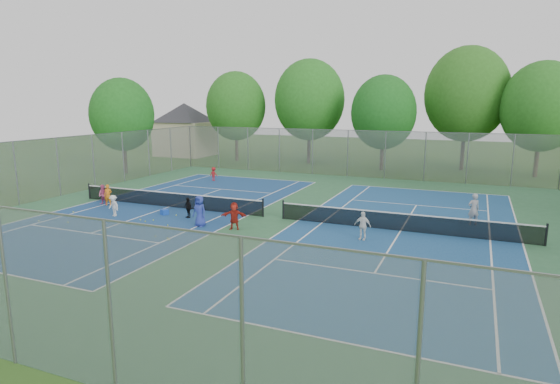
# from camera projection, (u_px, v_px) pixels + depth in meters

# --- Properties ---
(ground) EXTENTS (120.00, 120.00, 0.00)m
(ground) POSITION_uv_depth(u_px,v_px,m) (273.00, 218.00, 26.13)
(ground) COLOR #2E571B
(ground) RESTS_ON ground
(court_pad) EXTENTS (32.00, 32.00, 0.01)m
(court_pad) POSITION_uv_depth(u_px,v_px,m) (273.00, 218.00, 26.13)
(court_pad) COLOR #2F633D
(court_pad) RESTS_ON ground
(court_left) EXTENTS (10.97, 23.77, 0.01)m
(court_left) POSITION_uv_depth(u_px,v_px,m) (169.00, 207.00, 28.80)
(court_left) COLOR navy
(court_left) RESTS_ON court_pad
(court_right) EXTENTS (10.97, 23.77, 0.01)m
(court_right) POSITION_uv_depth(u_px,v_px,m) (401.00, 231.00, 23.45)
(court_right) COLOR navy
(court_right) RESTS_ON court_pad
(net_left) EXTENTS (12.87, 0.10, 0.91)m
(net_left) POSITION_uv_depth(u_px,v_px,m) (169.00, 200.00, 28.71)
(net_left) COLOR black
(net_left) RESTS_ON ground
(net_right) EXTENTS (12.87, 0.10, 0.91)m
(net_right) POSITION_uv_depth(u_px,v_px,m) (401.00, 222.00, 23.37)
(net_right) COLOR black
(net_right) RESTS_ON ground
(fence_north) EXTENTS (32.00, 0.10, 4.00)m
(fence_north) POSITION_uv_depth(u_px,v_px,m) (348.00, 153.00, 40.22)
(fence_north) COLOR gray
(fence_north) RESTS_ON ground
(fence_south) EXTENTS (32.00, 0.10, 4.00)m
(fence_south) POSITION_uv_depth(u_px,v_px,m) (7.00, 287.00, 11.28)
(fence_south) COLOR gray
(fence_south) RESTS_ON ground
(fence_west) EXTENTS (0.10, 32.00, 4.00)m
(fence_west) POSITION_uv_depth(u_px,v_px,m) (58.00, 167.00, 31.85)
(fence_west) COLOR gray
(fence_west) RESTS_ON ground
(house) EXTENTS (11.03, 11.03, 7.30)m
(house) POSITION_uv_depth(u_px,v_px,m) (185.00, 120.00, 55.42)
(house) COLOR #B7A88C
(house) RESTS_ON ground
(tree_nw) EXTENTS (6.40, 6.40, 9.58)m
(tree_nw) POSITION_uv_depth(u_px,v_px,m) (236.00, 106.00, 50.24)
(tree_nw) COLOR #443326
(tree_nw) RESTS_ON ground
(tree_nl) EXTENTS (7.20, 7.20, 10.69)m
(tree_nl) POSITION_uv_depth(u_px,v_px,m) (309.00, 100.00, 47.97)
(tree_nl) COLOR #443326
(tree_nl) RESTS_ON ground
(tree_nc) EXTENTS (6.00, 6.00, 8.85)m
(tree_nc) POSITION_uv_depth(u_px,v_px,m) (384.00, 112.00, 43.33)
(tree_nc) COLOR #443326
(tree_nc) RESTS_ON ground
(tree_nr) EXTENTS (7.60, 7.60, 11.42)m
(tree_nr) POSITION_uv_depth(u_px,v_px,m) (467.00, 94.00, 43.06)
(tree_nr) COLOR #443326
(tree_nr) RESTS_ON ground
(tree_ne) EXTENTS (6.60, 6.60, 9.77)m
(tree_ne) POSITION_uv_depth(u_px,v_px,m) (542.00, 107.00, 39.17)
(tree_ne) COLOR #443326
(tree_ne) RESTS_ON ground
(tree_side_w) EXTENTS (5.60, 5.60, 8.47)m
(tree_side_w) POSITION_uv_depth(u_px,v_px,m) (122.00, 115.00, 41.42)
(tree_side_w) COLOR #443326
(tree_side_w) RESTS_ON ground
(ball_crate) EXTENTS (0.50, 0.50, 0.32)m
(ball_crate) POSITION_uv_depth(u_px,v_px,m) (165.00, 212.00, 26.82)
(ball_crate) COLOR #1848B7
(ball_crate) RESTS_ON ground
(ball_hopper) EXTENTS (0.34, 0.34, 0.50)m
(ball_hopper) POSITION_uv_depth(u_px,v_px,m) (201.00, 206.00, 28.07)
(ball_hopper) COLOR #268B3D
(ball_hopper) RESTS_ON ground
(student_a) EXTENTS (0.57, 0.49, 1.33)m
(student_a) POSITION_uv_depth(u_px,v_px,m) (108.00, 195.00, 29.11)
(student_a) COLOR orange
(student_a) RESTS_ON ground
(student_b) EXTENTS (0.63, 0.49, 1.28)m
(student_b) POSITION_uv_depth(u_px,v_px,m) (103.00, 195.00, 29.36)
(student_b) COLOR #DA558A
(student_b) RESTS_ON ground
(student_c) EXTENTS (0.88, 0.63, 1.23)m
(student_c) POSITION_uv_depth(u_px,v_px,m) (113.00, 206.00, 26.38)
(student_c) COLOR silver
(student_c) RESTS_ON ground
(student_d) EXTENTS (0.73, 0.53, 1.15)m
(student_d) POSITION_uv_depth(u_px,v_px,m) (188.00, 208.00, 26.05)
(student_d) COLOR black
(student_d) RESTS_ON ground
(student_e) EXTENTS (0.87, 0.63, 1.63)m
(student_e) POSITION_uv_depth(u_px,v_px,m) (200.00, 211.00, 24.22)
(student_e) COLOR #283894
(student_e) RESTS_ON ground
(student_f) EXTENTS (1.37, 0.77, 1.41)m
(student_f) POSITION_uv_depth(u_px,v_px,m) (234.00, 216.00, 23.65)
(student_f) COLOR #A62217
(student_f) RESTS_ON ground
(child_far_baseline) EXTENTS (0.76, 0.47, 1.13)m
(child_far_baseline) POSITION_uv_depth(u_px,v_px,m) (214.00, 174.00, 38.20)
(child_far_baseline) COLOR #A7171D
(child_far_baseline) RESTS_ON ground
(instructor) EXTENTS (0.73, 0.64, 1.68)m
(instructor) POSITION_uv_depth(u_px,v_px,m) (474.00, 209.00, 24.49)
(instructor) COLOR #9C9C9F
(instructor) RESTS_ON ground
(teen_court_b) EXTENTS (0.83, 0.40, 1.37)m
(teen_court_b) POSITION_uv_depth(u_px,v_px,m) (363.00, 226.00, 21.88)
(teen_court_b) COLOR white
(teen_court_b) RESTS_ON ground
(tennis_ball_0) EXTENTS (0.07, 0.07, 0.07)m
(tennis_ball_0) POSITION_uv_depth(u_px,v_px,m) (130.00, 223.00, 24.82)
(tennis_ball_0) COLOR #CFEB36
(tennis_ball_0) RESTS_ON ground
(tennis_ball_1) EXTENTS (0.07, 0.07, 0.07)m
(tennis_ball_1) POSITION_uv_depth(u_px,v_px,m) (140.00, 220.00, 25.50)
(tennis_ball_1) COLOR #D6E334
(tennis_ball_1) RESTS_ON ground
(tennis_ball_2) EXTENTS (0.07, 0.07, 0.07)m
(tennis_ball_2) POSITION_uv_depth(u_px,v_px,m) (73.00, 212.00, 27.35)
(tennis_ball_2) COLOR #D1DE33
(tennis_ball_2) RESTS_ON ground
(tennis_ball_3) EXTENTS (0.07, 0.07, 0.07)m
(tennis_ball_3) POSITION_uv_depth(u_px,v_px,m) (168.00, 238.00, 22.11)
(tennis_ball_3) COLOR #B7D531
(tennis_ball_3) RESTS_ON ground
(tennis_ball_4) EXTENTS (0.07, 0.07, 0.07)m
(tennis_ball_4) POSITION_uv_depth(u_px,v_px,m) (155.00, 237.00, 22.41)
(tennis_ball_4) COLOR #E6F038
(tennis_ball_4) RESTS_ON ground
(tennis_ball_5) EXTENTS (0.07, 0.07, 0.07)m
(tennis_ball_5) POSITION_uv_depth(u_px,v_px,m) (168.00, 226.00, 24.40)
(tennis_ball_5) COLOR gold
(tennis_ball_5) RESTS_ON ground
(tennis_ball_6) EXTENTS (0.07, 0.07, 0.07)m
(tennis_ball_6) POSITION_uv_depth(u_px,v_px,m) (68.00, 223.00, 24.99)
(tennis_ball_6) COLOR #C2E635
(tennis_ball_6) RESTS_ON ground
(tennis_ball_7) EXTENTS (0.07, 0.07, 0.07)m
(tennis_ball_7) POSITION_uv_depth(u_px,v_px,m) (145.00, 222.00, 25.18)
(tennis_ball_7) COLOR #A3C12C
(tennis_ball_7) RESTS_ON ground
(tennis_ball_8) EXTENTS (0.07, 0.07, 0.07)m
(tennis_ball_8) POSITION_uv_depth(u_px,v_px,m) (169.00, 240.00, 21.84)
(tennis_ball_8) COLOR yellow
(tennis_ball_8) RESTS_ON ground
(tennis_ball_9) EXTENTS (0.07, 0.07, 0.07)m
(tennis_ball_9) POSITION_uv_depth(u_px,v_px,m) (39.00, 221.00, 25.28)
(tennis_ball_9) COLOR yellow
(tennis_ball_9) RESTS_ON ground
(tennis_ball_10) EXTENTS (0.07, 0.07, 0.07)m
(tennis_ball_10) POSITION_uv_depth(u_px,v_px,m) (153.00, 220.00, 25.45)
(tennis_ball_10) COLOR #CAEC37
(tennis_ball_10) RESTS_ON ground
(tennis_ball_11) EXTENTS (0.07, 0.07, 0.07)m
(tennis_ball_11) POSITION_uv_depth(u_px,v_px,m) (176.00, 215.00, 26.55)
(tennis_ball_11) COLOR #E4F138
(tennis_ball_11) RESTS_ON ground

